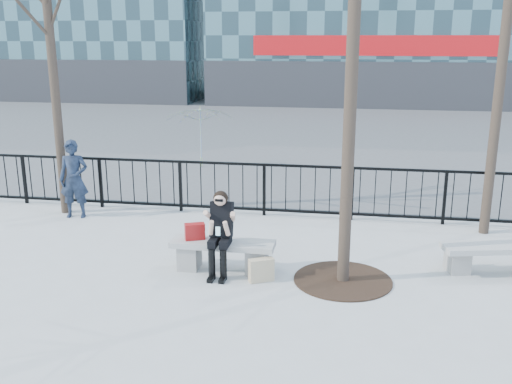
% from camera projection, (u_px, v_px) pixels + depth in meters
% --- Properties ---
extents(ground, '(120.00, 120.00, 0.00)m').
position_uv_depth(ground, '(223.00, 270.00, 9.12)').
color(ground, '#A2A29D').
rests_on(ground, ground).
extents(street_surface, '(60.00, 23.00, 0.01)m').
position_uv_depth(street_surface, '(304.00, 128.00, 23.39)').
color(street_surface, '#474747').
rests_on(street_surface, ground).
extents(railing, '(14.00, 0.06, 1.10)m').
position_uv_depth(railing, '(255.00, 189.00, 11.83)').
color(railing, black).
rests_on(railing, ground).
extents(tree_grate, '(1.50, 1.50, 0.02)m').
position_uv_depth(tree_grate, '(343.00, 280.00, 8.71)').
color(tree_grate, black).
rests_on(tree_grate, ground).
extents(bench_main, '(1.65, 0.46, 0.49)m').
position_uv_depth(bench_main, '(223.00, 252.00, 9.04)').
color(bench_main, slate).
rests_on(bench_main, ground).
extents(bench_second, '(1.61, 0.45, 0.48)m').
position_uv_depth(bench_second, '(494.00, 256.00, 8.91)').
color(bench_second, slate).
rests_on(bench_second, ground).
extents(seated_woman, '(0.50, 0.64, 1.34)m').
position_uv_depth(seated_woman, '(220.00, 234.00, 8.79)').
color(seated_woman, black).
rests_on(seated_woman, ground).
extents(handbag, '(0.35, 0.26, 0.26)m').
position_uv_depth(handbag, '(195.00, 231.00, 9.05)').
color(handbag, maroon).
rests_on(handbag, bench_main).
extents(shopping_bag, '(0.40, 0.30, 0.36)m').
position_uv_depth(shopping_bag, '(261.00, 270.00, 8.66)').
color(shopping_bag, beige).
rests_on(shopping_bag, ground).
extents(standing_man, '(0.65, 0.49, 1.61)m').
position_uv_depth(standing_man, '(74.00, 179.00, 11.62)').
color(standing_man, black).
rests_on(standing_man, ground).
extents(vendor_umbrella, '(2.27, 2.30, 1.74)m').
position_uv_depth(vendor_umbrella, '(200.00, 137.00, 16.12)').
color(vendor_umbrella, '#C9DB30').
rests_on(vendor_umbrella, ground).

